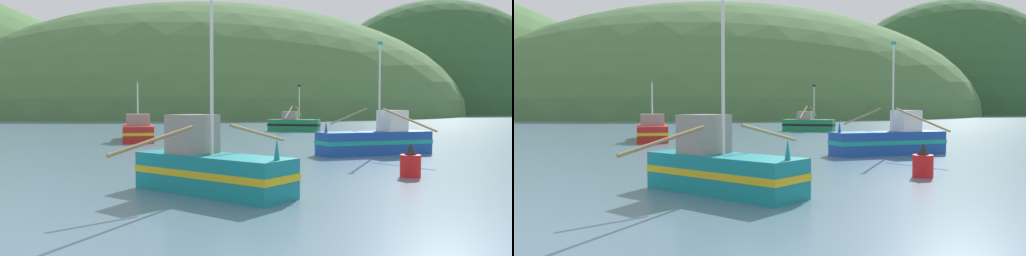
{
  "view_description": "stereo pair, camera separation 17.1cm",
  "coord_description": "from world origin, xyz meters",
  "views": [
    {
      "loc": [
        -16.73,
        -10.7,
        3.09
      ],
      "look_at": [
        -6.48,
        26.61,
        1.4
      ],
      "focal_mm": 34.32,
      "sensor_mm": 36.0,
      "label": 1
    },
    {
      "loc": [
        -16.57,
        -10.74,
        3.09
      ],
      "look_at": [
        -6.48,
        26.61,
        1.4
      ],
      "focal_mm": 34.32,
      "sensor_mm": 36.0,
      "label": 2
    }
  ],
  "objects": [
    {
      "name": "fishing_boat_red",
      "position": [
        -15.32,
        35.23,
        0.85
      ],
      "size": [
        2.78,
        8.94,
        5.51
      ],
      "rotation": [
        0.0,
        0.0,
        1.55
      ],
      "color": "red",
      "rests_on": "ground"
    },
    {
      "name": "hill_mid_right",
      "position": [
        16.25,
        165.61,
        0.0
      ],
      "size": [
        82.54,
        66.03,
        55.79
      ],
      "primitive_type": "ellipsoid",
      "color": "#386633",
      "rests_on": "ground"
    },
    {
      "name": "channel_buoy",
      "position": [
        -4.51,
        8.14,
        0.6
      ],
      "size": [
        0.89,
        0.89,
        1.48
      ],
      "color": "red",
      "rests_on": "ground"
    },
    {
      "name": "fishing_boat_green",
      "position": [
        4.0,
        46.99,
        0.9
      ],
      "size": [
        6.58,
        8.52,
        5.79
      ],
      "rotation": [
        0.0,
        0.0,
        5.73
      ],
      "color": "#197A47",
      "rests_on": "ground"
    },
    {
      "name": "hill_far_right",
      "position": [
        116.61,
        175.17,
        0.0
      ],
      "size": [
        112.77,
        90.21,
        97.95
      ],
      "primitive_type": "ellipsoid",
      "color": "#2D562D",
      "rests_on": "ground"
    },
    {
      "name": "fishing_boat_blue",
      "position": [
        -0.88,
        17.65,
        0.92
      ],
      "size": [
        7.79,
        11.77,
        7.28
      ],
      "rotation": [
        0.0,
        0.0,
        3.21
      ],
      "color": "#19479E",
      "rests_on": "ground"
    },
    {
      "name": "hill_far_center",
      "position": [
        15.95,
        159.22,
        0.0
      ],
      "size": [
        174.27,
        139.42,
        74.12
      ],
      "primitive_type": "ellipsoid",
      "color": "#47703D",
      "rests_on": "ground"
    },
    {
      "name": "fishing_boat_teal",
      "position": [
        -13.72,
        6.58,
        0.9
      ],
      "size": [
        7.13,
        6.23,
        7.89
      ],
      "rotation": [
        0.0,
        0.0,
        5.34
      ],
      "color": "#147F84",
      "rests_on": "ground"
    }
  ]
}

